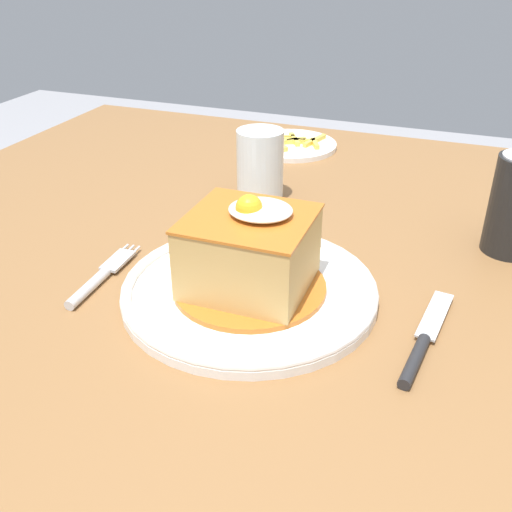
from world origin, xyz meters
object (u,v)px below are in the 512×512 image
fork (98,279)px  side_plate_fries (290,144)px  knife (421,347)px  main_plate (250,289)px  drinking_glass (260,171)px

fork → side_plate_fries: side_plate_fries is taller
fork → knife: 0.36m
knife → side_plate_fries: side_plate_fries is taller
knife → main_plate: bearing=170.0°
main_plate → fork: 0.17m
knife → drinking_glass: bearing=133.3°
fork → main_plate: bearing=11.7°
fork → side_plate_fries: size_ratio=0.83×
main_plate → drinking_glass: size_ratio=2.65×
drinking_glass → side_plate_fries: size_ratio=0.62×
main_plate → drinking_glass: (-0.08, 0.25, 0.04)m
fork → drinking_glass: bearing=72.6°
knife → drinking_glass: drinking_glass is taller
main_plate → knife: size_ratio=1.68×
drinking_glass → knife: bearing=-46.7°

